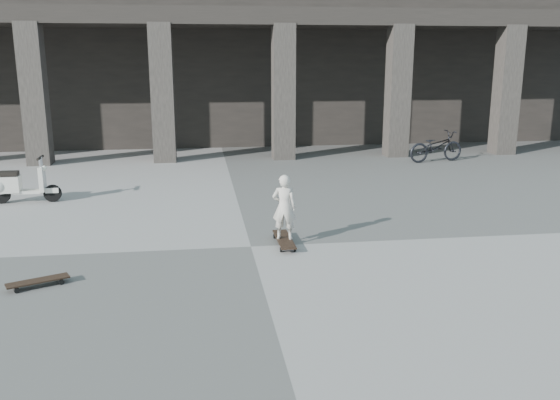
{
  "coord_description": "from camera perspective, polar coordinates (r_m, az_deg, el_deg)",
  "views": [
    {
      "loc": [
        -0.83,
        -9.32,
        3.08
      ],
      "look_at": [
        0.56,
        0.52,
        0.65
      ],
      "focal_mm": 38.0,
      "sensor_mm": 36.0,
      "label": 1
    }
  ],
  "objects": [
    {
      "name": "colonnade",
      "position": [
        23.11,
        -6.13,
        13.52
      ],
      "size": [
        28.0,
        8.82,
        6.0
      ],
      "color": "black",
      "rests_on": "ground"
    },
    {
      "name": "longboard",
      "position": [
        9.91,
        0.4,
        -3.86
      ],
      "size": [
        0.27,
        1.07,
        0.11
      ],
      "rotation": [
        0.0,
        0.0,
        1.58
      ],
      "color": "black",
      "rests_on": "ground"
    },
    {
      "name": "scooter",
      "position": [
        13.86,
        -24.24,
        1.33
      ],
      "size": [
        1.43,
        0.46,
        1.0
      ],
      "rotation": [
        0.0,
        0.0,
        0.01
      ],
      "color": "black",
      "rests_on": "ground"
    },
    {
      "name": "ground",
      "position": [
        9.85,
        -2.81,
        -4.5
      ],
      "size": [
        90.0,
        90.0,
        0.0
      ],
      "primitive_type": "plane",
      "color": "#52524F",
      "rests_on": "ground"
    },
    {
      "name": "bicycle",
      "position": [
        18.24,
        14.78,
        5.0
      ],
      "size": [
        1.83,
        0.93,
        0.92
      ],
      "primitive_type": "imported",
      "rotation": [
        0.0,
        0.0,
        1.76
      ],
      "color": "black",
      "rests_on": "ground"
    },
    {
      "name": "child",
      "position": [
        9.76,
        0.41,
        -0.68
      ],
      "size": [
        0.45,
        0.36,
        1.09
      ],
      "primitive_type": "imported",
      "rotation": [
        0.0,
        0.0,
        2.87
      ],
      "color": "beige",
      "rests_on": "longboard"
    },
    {
      "name": "skateboard_spare",
      "position": [
        8.81,
        -22.27,
        -7.27
      ],
      "size": [
        0.83,
        0.53,
        0.1
      ],
      "rotation": [
        0.0,
        0.0,
        0.43
      ],
      "color": "black",
      "rests_on": "ground"
    }
  ]
}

